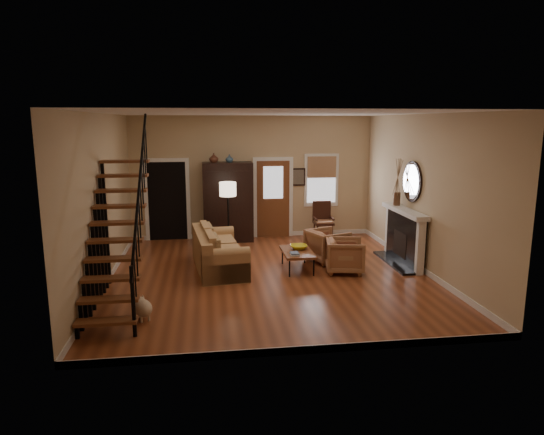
{
  "coord_description": "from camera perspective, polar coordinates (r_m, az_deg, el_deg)",
  "views": [
    {
      "loc": [
        -1.26,
        -9.54,
        3.14
      ],
      "look_at": [
        0.1,
        0.4,
        1.15
      ],
      "focal_mm": 32.0,
      "sensor_mm": 36.0,
      "label": 1
    }
  ],
  "objects": [
    {
      "name": "armchair_left",
      "position": [
        10.38,
        8.58,
        -4.47
      ],
      "size": [
        0.91,
        0.9,
        0.71
      ],
      "primitive_type": "imported",
      "rotation": [
        0.0,
        0.0,
        1.38
      ],
      "color": "brown",
      "rests_on": "ground"
    },
    {
      "name": "staircase",
      "position": [
        8.52,
        -17.92,
        0.26
      ],
      "size": [
        0.94,
        2.8,
        3.2
      ],
      "primitive_type": null,
      "color": "brown",
      "rests_on": "ground"
    },
    {
      "name": "fireplace",
      "position": [
        11.22,
        15.45,
        -1.56
      ],
      "size": [
        0.33,
        1.95,
        2.3
      ],
      "color": "black",
      "rests_on": "ground"
    },
    {
      "name": "vase_a",
      "position": [
        12.63,
        -6.87,
        6.97
      ],
      "size": [
        0.24,
        0.24,
        0.25
      ],
      "primitive_type": "imported",
      "color": "#4C2619",
      "rests_on": "armoire"
    },
    {
      "name": "armoire",
      "position": [
        12.88,
        -5.2,
        1.83
      ],
      "size": [
        1.3,
        0.6,
        2.1
      ],
      "primitive_type": null,
      "color": "black",
      "rests_on": "ground"
    },
    {
      "name": "vase_b",
      "position": [
        12.64,
        -5.04,
        6.93
      ],
      "size": [
        0.2,
        0.2,
        0.21
      ],
      "primitive_type": "imported",
      "color": "#334C60",
      "rests_on": "armoire"
    },
    {
      "name": "books",
      "position": [
        10.11,
        2.68,
        -4.27
      ],
      "size": [
        0.2,
        0.27,
        0.05
      ],
      "primitive_type": null,
      "color": "beige",
      "rests_on": "coffee_table"
    },
    {
      "name": "bowl",
      "position": [
        10.56,
        3.15,
        -3.49
      ],
      "size": [
        0.37,
        0.37,
        0.09
      ],
      "primitive_type": "imported",
      "color": "gold",
      "rests_on": "coffee_table"
    },
    {
      "name": "dog",
      "position": [
        8.2,
        -14.91,
        -10.41
      ],
      "size": [
        0.42,
        0.54,
        0.34
      ],
      "primitive_type": null,
      "rotation": [
        0.0,
        0.0,
        0.36
      ],
      "color": "#D3B590",
      "rests_on": "ground"
    },
    {
      "name": "armchair_right",
      "position": [
        11.12,
        6.53,
        -3.29
      ],
      "size": [
        1.04,
        1.03,
        0.74
      ],
      "primitive_type": "imported",
      "rotation": [
        0.0,
        0.0,
        1.94
      ],
      "color": "brown",
      "rests_on": "ground"
    },
    {
      "name": "side_chair",
      "position": [
        13.14,
        6.06,
        -0.4
      ],
      "size": [
        0.54,
        0.54,
        1.02
      ],
      "primitive_type": null,
      "color": "#361A11",
      "rests_on": "ground"
    },
    {
      "name": "floor_lamp",
      "position": [
        11.65,
        -5.17,
        -0.08
      ],
      "size": [
        0.44,
        0.44,
        1.74
      ],
      "primitive_type": null,
      "rotation": [
        0.0,
        0.0,
        0.11
      ],
      "color": "black",
      "rests_on": "ground"
    },
    {
      "name": "coffee_table",
      "position": [
        10.48,
        3.02,
        -5.05
      ],
      "size": [
        0.64,
        1.09,
        0.42
      ],
      "primitive_type": null,
      "rotation": [
        0.0,
        0.0,
        -0.0
      ],
      "color": "brown",
      "rests_on": "ground"
    },
    {
      "name": "sofa",
      "position": [
        10.51,
        -6.26,
        -3.9
      ],
      "size": [
        1.18,
        2.29,
        0.82
      ],
      "primitive_type": null,
      "rotation": [
        0.0,
        0.0,
        0.11
      ],
      "color": "#B08150",
      "rests_on": "ground"
    },
    {
      "name": "room",
      "position": [
        11.45,
        -3.48,
        2.99
      ],
      "size": [
        7.0,
        7.33,
        3.3
      ],
      "color": "brown",
      "rests_on": "ground"
    }
  ]
}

